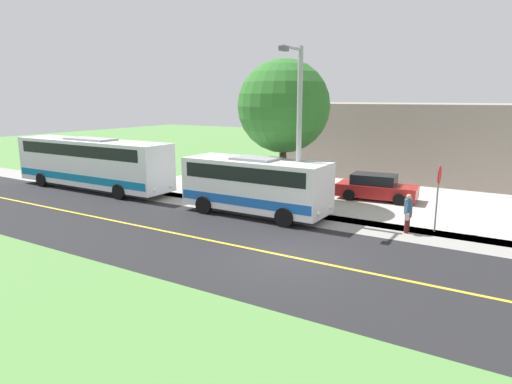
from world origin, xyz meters
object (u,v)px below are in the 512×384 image
at_px(shuttle_bus_front, 255,183).
at_px(tree_curbside, 284,106).
at_px(pedestrian_with_bags, 408,212).
at_px(parked_car_near, 376,188).
at_px(street_light_pole, 298,127).
at_px(transit_bus_rear, 92,162).
at_px(commercial_building, 415,139).
at_px(stop_sign, 438,187).

height_order(shuttle_bus_front, tree_curbside, tree_curbside).
distance_m(pedestrian_with_bags, parked_car_near, 6.42).
xyz_separation_m(street_light_pole, tree_curbside, (-2.52, -2.11, 0.86)).
height_order(pedestrian_with_bags, tree_curbside, tree_curbside).
bearing_deg(tree_curbside, street_light_pole, 39.86).
xyz_separation_m(pedestrian_with_bags, tree_curbside, (-2.04, -7.18, 4.34)).
xyz_separation_m(pedestrian_with_bags, street_light_pole, (0.48, -5.07, 3.48)).
xyz_separation_m(pedestrian_with_bags, parked_car_near, (-5.63, -3.08, -0.22)).
bearing_deg(shuttle_bus_front, transit_bus_rear, -89.81).
distance_m(pedestrian_with_bags, commercial_building, 16.48).
height_order(street_light_pole, tree_curbside, street_light_pole).
relative_size(stop_sign, tree_curbside, 0.37).
distance_m(stop_sign, commercial_building, 15.92).
bearing_deg(stop_sign, street_light_pole, -78.62).
bearing_deg(commercial_building, parked_car_near, 1.51).
distance_m(pedestrian_with_bags, stop_sign, 1.64).
distance_m(shuttle_bus_front, stop_sign, 8.33).
bearing_deg(parked_car_near, stop_sign, 39.92).
bearing_deg(transit_bus_rear, shuttle_bus_front, 90.19).
distance_m(transit_bus_rear, tree_curbside, 12.83).
distance_m(shuttle_bus_front, tree_curbside, 4.67).
xyz_separation_m(stop_sign, parked_car_near, (-4.88, -4.09, -1.28)).
relative_size(parked_car_near, tree_curbside, 0.59).
height_order(shuttle_bus_front, street_light_pole, street_light_pole).
height_order(pedestrian_with_bags, commercial_building, commercial_building).
bearing_deg(parked_car_near, transit_bus_rear, -68.00).
bearing_deg(transit_bus_rear, parked_car_near, 112.00).
height_order(stop_sign, tree_curbside, tree_curbside).
bearing_deg(tree_curbside, pedestrian_with_bags, 74.12).
relative_size(shuttle_bus_front, transit_bus_rear, 0.63).
xyz_separation_m(parked_car_near, tree_curbside, (3.58, -4.10, 4.56)).
height_order(stop_sign, street_light_pole, street_light_pole).
height_order(pedestrian_with_bags, stop_sign, stop_sign).
distance_m(transit_bus_rear, stop_sign, 20.25).
bearing_deg(parked_car_near, street_light_pole, -18.09).
xyz_separation_m(shuttle_bus_front, transit_bus_rear, (0.04, -12.02, 0.20)).
relative_size(transit_bus_rear, tree_curbside, 1.53).
height_order(shuttle_bus_front, parked_car_near, shuttle_bus_front).
height_order(transit_bus_rear, stop_sign, transit_bus_rear).
height_order(transit_bus_rear, commercial_building, commercial_building).
xyz_separation_m(stop_sign, tree_curbside, (-1.30, -8.19, 3.28)).
xyz_separation_m(tree_curbside, commercial_building, (-14.00, 3.83, -2.61)).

